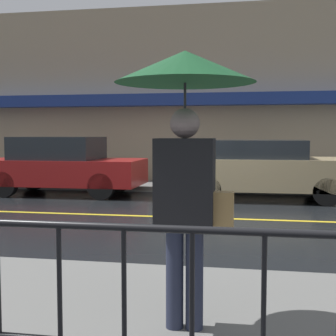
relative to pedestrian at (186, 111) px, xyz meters
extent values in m
plane|color=black|center=(-0.26, 5.36, -1.75)|extent=(80.00, 80.00, 0.00)
cube|color=#60605E|center=(-0.26, 0.03, -1.68)|extent=(28.00, 3.17, 0.15)
cube|color=#60605E|center=(-0.26, 9.92, -1.68)|extent=(28.00, 1.66, 0.15)
cube|color=gold|center=(-0.26, 5.36, -1.74)|extent=(25.20, 0.12, 0.01)
cube|color=gray|center=(-0.26, 10.90, 0.97)|extent=(28.00, 0.30, 5.44)
cube|color=navy|center=(-0.26, 10.48, 0.85)|extent=(16.80, 0.55, 0.35)
cylinder|color=black|center=(-0.26, -1.30, -0.59)|extent=(12.00, 0.04, 0.04)
cylinder|color=black|center=(-0.42, -1.30, -1.10)|extent=(0.02, 0.02, 1.01)
cylinder|color=black|center=(-0.10, -1.30, -1.10)|extent=(0.02, 0.02, 1.01)
cylinder|color=#23283D|center=(-0.08, 0.00, -1.21)|extent=(0.13, 0.13, 0.79)
cylinder|color=#23283D|center=(0.07, 0.00, -1.21)|extent=(0.13, 0.13, 0.79)
cube|color=black|center=(-0.01, 0.00, -0.51)|extent=(0.43, 0.26, 0.62)
sphere|color=gray|center=(-0.01, 0.00, -0.09)|extent=(0.22, 0.22, 0.22)
cylinder|color=#262628|center=(-0.01, 0.00, -0.15)|extent=(0.02, 0.02, 0.71)
cone|color=#144723|center=(-0.01, 0.00, 0.31)|extent=(1.01, 1.01, 0.23)
cube|color=#9E7A47|center=(0.23, 0.00, -0.73)|extent=(0.24, 0.12, 0.30)
cube|color=maroon|center=(-4.34, 8.15, -1.15)|extent=(4.07, 1.81, 0.65)
cube|color=#1E2328|center=(-4.51, 8.15, -0.53)|extent=(2.12, 1.67, 0.58)
cylinder|color=black|center=(-3.08, 8.95, -1.43)|extent=(0.65, 0.22, 0.65)
cylinder|color=black|center=(-3.08, 7.35, -1.43)|extent=(0.65, 0.22, 0.65)
cylinder|color=black|center=(-5.61, 8.95, -1.43)|extent=(0.65, 0.22, 0.65)
cylinder|color=black|center=(-5.61, 7.35, -1.43)|extent=(0.65, 0.22, 0.65)
cube|color=tan|center=(0.79, 8.15, -1.11)|extent=(4.23, 1.85, 0.74)
cube|color=#1E2328|center=(0.62, 8.15, -0.53)|extent=(2.20, 1.70, 0.43)
cylinder|color=black|center=(2.10, 8.97, -1.44)|extent=(0.63, 0.22, 0.63)
cylinder|color=black|center=(2.10, 7.34, -1.44)|extent=(0.63, 0.22, 0.63)
cylinder|color=black|center=(-0.52, 8.97, -1.44)|extent=(0.63, 0.22, 0.63)
cylinder|color=black|center=(-0.52, 7.34, -1.44)|extent=(0.63, 0.22, 0.63)
camera|label=1|loc=(0.47, -3.34, -0.16)|focal=50.00mm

